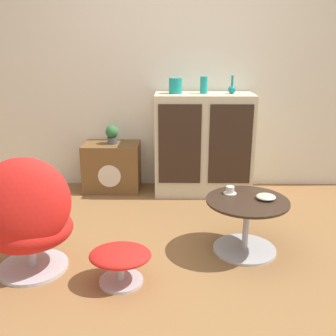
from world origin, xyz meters
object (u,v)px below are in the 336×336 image
(egg_chair, at_px, (27,218))
(vase_inner_left, at_px, (204,85))
(sideboard, at_px, (203,144))
(vase_inner_right, at_px, (232,89))
(teacup, at_px, (230,191))
(potted_plant, at_px, (112,134))
(tv_console, at_px, (112,167))
(bowl, at_px, (266,197))
(vase_leftmost, at_px, (176,86))
(ottoman, at_px, (120,259))
(coffee_table, at_px, (246,221))

(egg_chair, distance_m, vase_inner_left, 2.15)
(sideboard, bearing_deg, vase_inner_left, 157.92)
(vase_inner_right, bearing_deg, vase_inner_left, 180.00)
(vase_inner_left, distance_m, teacup, 1.34)
(potted_plant, bearing_deg, vase_inner_right, -1.97)
(sideboard, xyz_separation_m, egg_chair, (-1.27, -1.59, -0.11))
(tv_console, bearing_deg, bowl, -44.17)
(vase_leftmost, xyz_separation_m, vase_inner_left, (0.28, 0.00, 0.01))
(tv_console, relative_size, ottoman, 1.45)
(tv_console, relative_size, teacup, 5.85)
(coffee_table, relative_size, vase_inner_left, 3.68)
(vase_leftmost, relative_size, potted_plant, 0.78)
(teacup, xyz_separation_m, bowl, (0.25, -0.11, -0.01))
(vase_inner_right, bearing_deg, teacup, -97.23)
(vase_inner_right, bearing_deg, tv_console, 178.10)
(tv_console, height_order, bowl, tv_console)
(tv_console, relative_size, vase_inner_left, 3.55)
(vase_leftmost, height_order, vase_inner_right, vase_inner_right)
(sideboard, relative_size, ottoman, 2.56)
(ottoman, distance_m, coffee_table, 0.99)
(tv_console, xyz_separation_m, teacup, (1.08, -1.18, 0.18))
(vase_inner_left, xyz_separation_m, vase_inner_right, (0.28, -0.00, -0.04))
(sideboard, height_order, potted_plant, sideboard)
(vase_leftmost, relative_size, teacup, 1.50)
(sideboard, height_order, vase_leftmost, vase_leftmost)
(vase_inner_right, distance_m, bowl, 1.41)
(coffee_table, distance_m, vase_leftmost, 1.62)
(bowl, bearing_deg, egg_chair, -168.37)
(potted_plant, bearing_deg, sideboard, -2.77)
(coffee_table, height_order, vase_inner_left, vase_inner_left)
(vase_leftmost, distance_m, potted_plant, 0.82)
(sideboard, distance_m, egg_chair, 2.04)
(egg_chair, distance_m, potted_plant, 1.68)
(vase_inner_right, bearing_deg, bowl, -85.35)
(coffee_table, distance_m, bowl, 0.23)
(egg_chair, bearing_deg, bowl, 11.63)
(sideboard, relative_size, egg_chair, 1.22)
(egg_chair, relative_size, teacup, 8.47)
(egg_chair, relative_size, ottoman, 2.10)
(sideboard, relative_size, vase_inner_left, 6.26)
(coffee_table, height_order, bowl, bowl)
(tv_console, bearing_deg, egg_chair, -100.86)
(tv_console, height_order, vase_inner_left, vase_inner_left)
(potted_plant, bearing_deg, tv_console, -176.52)
(sideboard, xyz_separation_m, vase_inner_right, (0.27, 0.00, 0.56))
(egg_chair, xyz_separation_m, vase_inner_right, (1.54, 1.59, 0.67))
(bowl, bearing_deg, tv_console, 135.83)
(vase_leftmost, relative_size, bowl, 1.05)
(vase_inner_right, distance_m, teacup, 1.32)
(tv_console, xyz_separation_m, vase_leftmost, (0.67, -0.04, 0.85))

